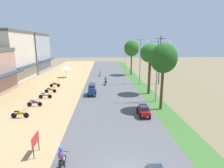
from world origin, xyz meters
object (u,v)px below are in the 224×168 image
at_px(parked_motorbike_fourth, 51,90).
at_px(median_tree_third, 132,48).
at_px(parked_motorbike_fifth, 55,84).
at_px(streetlamp_far, 125,54).
at_px(parked_motorbike_second, 35,103).
at_px(motorbike_ahead_second, 106,81).
at_px(median_tree_nearest, 164,59).
at_px(parked_motorbike_nearest, 20,113).
at_px(utility_pole_near, 160,60).
at_px(motorbike_foreground_rider, 62,159).
at_px(street_signboard, 35,141).
at_px(motorbike_ahead_third, 100,74).
at_px(streetlamp_mid, 140,58).
at_px(car_van_blue, 92,89).
at_px(streetlamp_near, 157,67).
at_px(car_sedan_red, 143,110).
at_px(parked_motorbike_third, 45,95).
at_px(median_tree_second, 150,54).
at_px(vendor_umbrella, 66,67).

height_order(parked_motorbike_fourth, median_tree_third, median_tree_third).
bearing_deg(parked_motorbike_fifth, streetlamp_far, 59.17).
bearing_deg(parked_motorbike_second, motorbike_ahead_second, 52.21).
bearing_deg(median_tree_nearest, motorbike_ahead_second, 115.56).
bearing_deg(parked_motorbike_second, parked_motorbike_nearest, -93.73).
relative_size(utility_pole_near, motorbike_foreground_rider, 4.94).
distance_m(street_signboard, motorbike_ahead_third, 31.66).
relative_size(median_tree_nearest, motorbike_foreground_rider, 4.22).
bearing_deg(median_tree_nearest, streetlamp_mid, 89.06).
distance_m(median_tree_third, car_van_blue, 20.13).
height_order(streetlamp_near, motorbike_ahead_second, streetlamp_near).
xyz_separation_m(parked_motorbike_fifth, median_tree_nearest, (15.20, -11.89, 5.39)).
height_order(median_tree_nearest, median_tree_third, median_tree_third).
distance_m(parked_motorbike_second, motorbike_ahead_third, 22.59).
height_order(streetlamp_mid, motorbike_ahead_second, streetlamp_mid).
distance_m(parked_motorbike_fourth, motorbike_ahead_third, 16.70).
bearing_deg(streetlamp_far, car_sedan_red, -93.92).
xyz_separation_m(parked_motorbike_third, parked_motorbike_fourth, (-0.11, 3.03, 0.00)).
bearing_deg(motorbike_ahead_third, motorbike_foreground_rider, -93.18).
bearing_deg(parked_motorbike_fifth, motorbike_foreground_rider, -75.00).
bearing_deg(car_van_blue, median_tree_nearest, -36.63).
height_order(median_tree_nearest, streetlamp_near, streetlamp_near).
xyz_separation_m(parked_motorbike_third, motorbike_foreground_rider, (5.54, -15.23, 0.30)).
distance_m(parked_motorbike_third, motorbike_foreground_rider, 16.21).
height_order(parked_motorbike_nearest, parked_motorbike_fourth, same).
height_order(car_sedan_red, car_van_blue, car_van_blue).
height_order(parked_motorbike_fourth, median_tree_second, median_tree_second).
relative_size(parked_motorbike_nearest, motorbike_foreground_rider, 1.00).
height_order(parked_motorbike_nearest, car_sedan_red, car_sedan_red).
xyz_separation_m(streetlamp_far, utility_pole_near, (3.58, -24.14, 0.25)).
bearing_deg(vendor_umbrella, streetlamp_near, -49.95).
bearing_deg(motorbike_ahead_second, parked_motorbike_nearest, -121.25).
height_order(parked_motorbike_nearest, streetlamp_far, streetlamp_far).
bearing_deg(median_tree_second, streetlamp_mid, 90.11).
bearing_deg(motorbike_foreground_rider, utility_pole_near, 61.30).
bearing_deg(utility_pole_near, streetlamp_near, -108.64).
distance_m(parked_motorbike_fourth, street_signboard, 16.86).
distance_m(parked_motorbike_fourth, streetlamp_mid, 16.81).
relative_size(street_signboard, car_sedan_red, 0.66).
xyz_separation_m(streetlamp_near, motorbike_ahead_second, (-6.48, 10.10, -3.78)).
relative_size(parked_motorbike_nearest, streetlamp_near, 0.23).
xyz_separation_m(parked_motorbike_third, vendor_umbrella, (-0.14, 16.05, 1.75)).
xyz_separation_m(parked_motorbike_second, vendor_umbrella, (0.17, 19.35, 1.75)).
relative_size(parked_motorbike_nearest, car_van_blue, 0.75).
xyz_separation_m(parked_motorbike_fourth, motorbike_ahead_second, (8.66, 5.09, 0.30)).
bearing_deg(parked_motorbike_third, median_tree_nearest, -18.54).
height_order(motorbike_ahead_second, motorbike_ahead_third, motorbike_ahead_second).
relative_size(parked_motorbike_fourth, streetlamp_mid, 0.22).
bearing_deg(parked_motorbike_fifth, median_tree_second, -18.21).
bearing_deg(parked_motorbike_fourth, parked_motorbike_second, -91.73).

